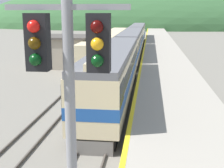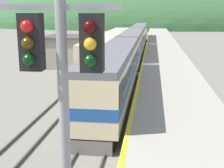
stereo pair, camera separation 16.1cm
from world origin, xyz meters
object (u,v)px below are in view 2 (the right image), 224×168
Objects in this scene: signal_mast_main at (64,109)px; carriage_second at (133,44)px; express_train_lead_car at (115,72)px; carriage_third at (140,33)px; siding_train at (111,44)px.

carriage_second is at bearing 91.84° from signal_mast_main.
express_train_lead_car reaches higher than carriage_third.
siding_train is at bearing 96.51° from signal_mast_main.
carriage_second reaches higher than siding_train.
carriage_third is at bearing 90.00° from carriage_second.
signal_mast_main is at bearing -88.16° from carriage_second.
signal_mast_main reaches higher than siding_train.
carriage_third is (0.00, 23.37, 0.00)m from carriage_second.
carriage_second is 0.59× the size of siding_train.
carriage_second is at bearing 90.00° from express_train_lead_car.
siding_train is (-3.85, 26.52, -0.48)m from express_train_lead_car.
siding_train is at bearing -101.10° from carriage_third.
express_train_lead_car reaches higher than siding_train.
express_train_lead_car is at bearing -81.75° from siding_train.
express_train_lead_car is 26.80m from siding_train.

